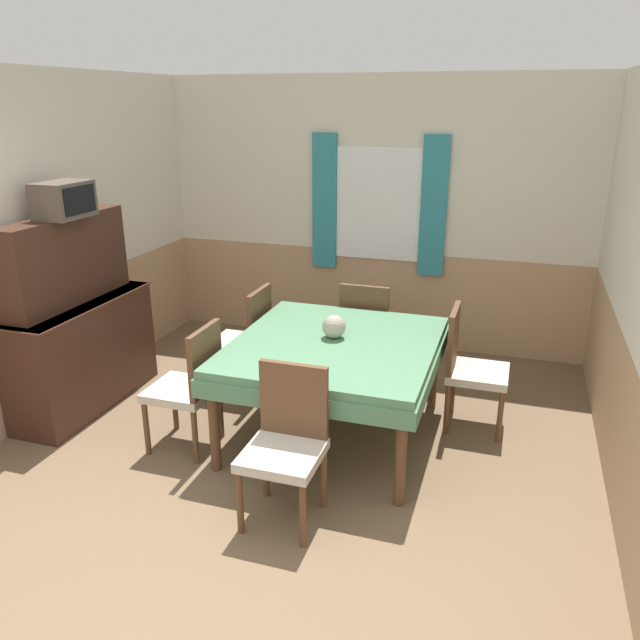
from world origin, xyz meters
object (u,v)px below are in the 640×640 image
object	(u,v)px
tv	(64,200)
chair_head_near	(287,439)
chair_left_near	(190,384)
vase	(334,327)
chair_head_window	(367,329)
chair_right_far	(469,364)
sideboard	(79,329)
chair_left_far	(246,338)
dining_table	(335,355)

from	to	relation	value
tv	chair_head_near	bearing A→B (deg)	-21.85
chair_head_near	chair_left_near	size ratio (longest dim) A/B	1.00
tv	vase	xyz separation A→B (m)	(2.00, 0.23, -0.84)
chair_head_near	chair_head_window	world-z (taller)	same
chair_head_window	chair_right_far	world-z (taller)	same
chair_left_near	sideboard	bearing A→B (deg)	73.61
sideboard	vase	size ratio (longest dim) A/B	9.04
chair_head_near	chair_head_window	distance (m)	1.94
chair_left_far	vase	distance (m)	1.02
chair_head_window	chair_right_far	xyz separation A→B (m)	(0.91, -0.50, 0.00)
chair_head_window	sideboard	distance (m)	2.35
chair_left_near	vase	xyz separation A→B (m)	(0.88, 0.54, 0.33)
sideboard	tv	bearing A→B (deg)	-34.64
chair_head_window	chair_left_near	xyz separation A→B (m)	(-0.91, -1.44, 0.00)
chair_head_window	tv	size ratio (longest dim) A/B	2.27
chair_right_far	chair_head_near	bearing A→B (deg)	-32.20
chair_head_near	dining_table	bearing A→B (deg)	-90.00
chair_head_near	vase	distance (m)	1.10
sideboard	chair_right_far	bearing A→B (deg)	11.27
chair_left_far	chair_right_far	world-z (taller)	same
chair_right_far	tv	world-z (taller)	tv
chair_right_far	sideboard	world-z (taller)	sideboard
chair_left_far	chair_right_far	size ratio (longest dim) A/B	1.00
sideboard	tv	size ratio (longest dim) A/B	3.79
dining_table	chair_head_window	bearing A→B (deg)	90.00
chair_left_near	tv	bearing A→B (deg)	74.54
chair_left_far	chair_head_near	xyz separation A→B (m)	(0.91, -1.44, 0.00)
chair_head_window	chair_right_far	size ratio (longest dim) A/B	1.00
dining_table	sideboard	world-z (taller)	sideboard
dining_table	chair_left_near	bearing A→B (deg)	-152.67
chair_right_far	chair_left_near	size ratio (longest dim) A/B	1.00
chair_head_near	sideboard	bearing A→B (deg)	-22.19
dining_table	tv	size ratio (longest dim) A/B	3.84
sideboard	chair_left_far	bearing A→B (deg)	26.96
chair_head_near	chair_right_far	bearing A→B (deg)	-122.20
chair_left_far	tv	distance (m)	1.74
dining_table	vase	bearing A→B (deg)	111.71
chair_left_near	tv	distance (m)	1.65
dining_table	vase	xyz separation A→B (m)	(-0.03, 0.07, 0.19)
chair_head_window	chair_left_near	distance (m)	1.70
chair_left_far	chair_head_near	bearing A→B (deg)	-147.80
chair_head_near	chair_left_near	xyz separation A→B (m)	(-0.91, 0.50, 0.00)
tv	vase	distance (m)	2.18
dining_table	chair_head_window	world-z (taller)	chair_head_window
chair_head_window	vase	size ratio (longest dim) A/B	5.42
chair_left_far	tv	xyz separation A→B (m)	(-1.12, -0.63, 1.18)
chair_right_far	chair_head_window	bearing A→B (deg)	-119.00
chair_left_near	sideboard	world-z (taller)	sideboard
chair_head_window	chair_right_far	distance (m)	1.04
tv	vase	world-z (taller)	tv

